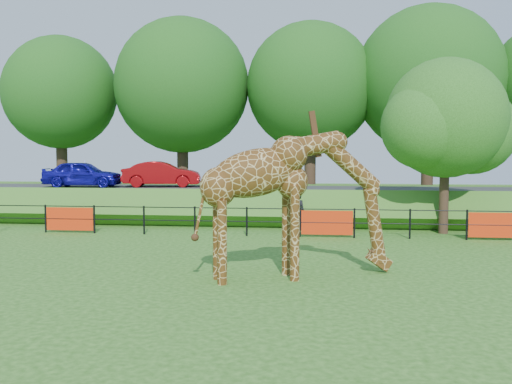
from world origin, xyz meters
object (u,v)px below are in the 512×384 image
(giraffe, at_px, (297,204))
(car_blue, at_px, (83,174))
(car_red, at_px, (162,174))
(tree_east, at_px, (448,123))
(visitor, at_px, (298,211))

(giraffe, bearing_deg, car_blue, 109.83)
(car_red, xyz_separation_m, tree_east, (12.82, -5.04, 2.23))
(giraffe, distance_m, visitor, 8.73)
(car_red, xyz_separation_m, visitor, (7.06, -4.91, -1.29))
(giraffe, height_order, visitor, giraffe)
(visitor, bearing_deg, tree_east, 171.02)
(giraffe, bearing_deg, tree_east, 36.34)
(giraffe, height_order, car_red, giraffe)
(giraffe, relative_size, visitor, 3.38)
(visitor, relative_size, tree_east, 0.23)
(tree_east, bearing_deg, car_red, 158.55)
(car_blue, bearing_deg, giraffe, -143.18)
(car_red, relative_size, visitor, 2.51)
(tree_east, bearing_deg, car_blue, 165.36)
(car_blue, bearing_deg, tree_east, -109.05)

